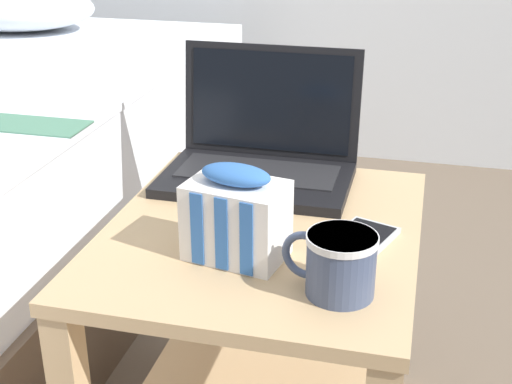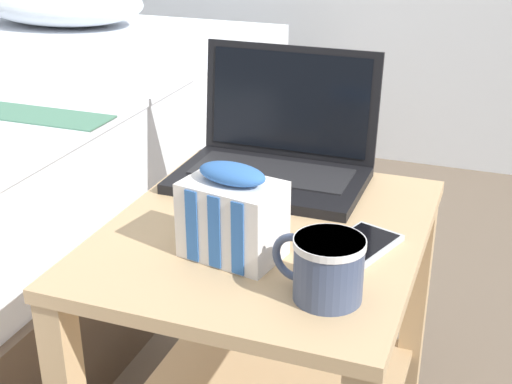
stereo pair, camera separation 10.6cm
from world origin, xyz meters
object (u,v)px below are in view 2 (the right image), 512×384
laptop (276,154)px  mug_front_left (327,265)px  cell_phone (358,247)px  snack_bag (233,215)px

laptop → mug_front_left: size_ratio=2.57×
laptop → mug_front_left: bearing=-62.2°
mug_front_left → cell_phone: size_ratio=0.83×
snack_bag → cell_phone: bearing=25.1°
snack_bag → cell_phone: 0.20m
mug_front_left → snack_bag: bearing=157.5°
snack_bag → cell_phone: snack_bag is taller
laptop → cell_phone: (0.21, -0.23, -0.04)m
mug_front_left → cell_phone: mug_front_left is taller
cell_phone → snack_bag: bearing=-154.9°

